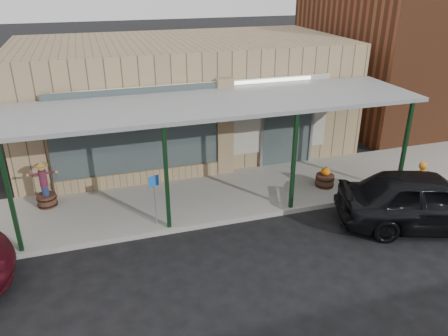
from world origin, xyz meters
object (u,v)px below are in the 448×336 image
object	(u,v)px
barrel_scarecrow	(45,191)
barrel_pumpkin	(325,179)
parked_sedan	(427,200)
handicap_sign	(155,194)

from	to	relation	value
barrel_scarecrow	barrel_pumpkin	world-z (taller)	barrel_scarecrow
barrel_pumpkin	barrel_scarecrow	bearing A→B (deg)	171.40
parked_sedan	barrel_scarecrow	bearing A→B (deg)	86.90
barrel_scarecrow	parked_sedan	world-z (taller)	parked_sedan
handicap_sign	barrel_pumpkin	bearing A→B (deg)	-13.46
barrel_pumpkin	parked_sedan	world-z (taller)	parked_sedan
parked_sedan	barrel_pumpkin	bearing A→B (deg)	47.57
barrel_pumpkin	parked_sedan	distance (m)	3.17
barrel_pumpkin	handicap_sign	xyz separation A→B (m)	(-5.53, -0.68, 0.69)
barrel_scarecrow	handicap_sign	xyz separation A→B (m)	(2.90, -1.96, 0.45)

